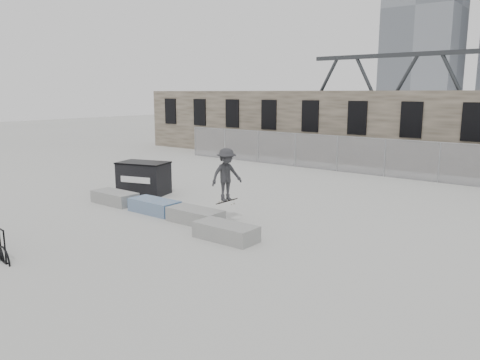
# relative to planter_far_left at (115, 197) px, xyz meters

# --- Properties ---
(ground) EXTENTS (120.00, 120.00, 0.00)m
(ground) POSITION_rel_planter_far_left_xyz_m (3.43, 0.15, -0.27)
(ground) COLOR #B4B3AE
(ground) RESTS_ON ground
(stone_wall) EXTENTS (36.00, 2.58, 4.50)m
(stone_wall) POSITION_rel_planter_far_left_xyz_m (3.43, 16.39, 1.99)
(stone_wall) COLOR brown
(stone_wall) RESTS_ON ground
(chainlink_fence) EXTENTS (22.06, 0.06, 2.02)m
(chainlink_fence) POSITION_rel_planter_far_left_xyz_m (3.43, 12.65, 0.77)
(chainlink_fence) COLOR gray
(chainlink_fence) RESTS_ON ground
(planter_far_left) EXTENTS (2.00, 0.90, 0.49)m
(planter_far_left) POSITION_rel_planter_far_left_xyz_m (0.00, 0.00, 0.00)
(planter_far_left) COLOR #989895
(planter_far_left) RESTS_ON ground
(planter_center_left) EXTENTS (2.00, 0.90, 0.49)m
(planter_center_left) POSITION_rel_planter_far_left_xyz_m (2.34, 0.03, 0.00)
(planter_center_left) COLOR #335F9A
(planter_center_left) RESTS_ON ground
(planter_center_right) EXTENTS (2.00, 0.90, 0.49)m
(planter_center_right) POSITION_rel_planter_far_left_xyz_m (4.48, -0.05, 0.00)
(planter_center_right) COLOR #989895
(planter_center_right) RESTS_ON ground
(planter_offset) EXTENTS (2.00, 0.90, 0.49)m
(planter_offset) POSITION_rel_planter_far_left_xyz_m (6.50, -0.82, 0.00)
(planter_offset) COLOR #989895
(planter_offset) RESTS_ON ground
(dumpster) EXTENTS (2.43, 1.86, 1.41)m
(dumpster) POSITION_rel_planter_far_left_xyz_m (-0.53, 1.97, 0.45)
(dumpster) COLOR black
(dumpster) RESTS_ON ground
(skateboarder) EXTENTS (0.99, 1.31, 1.97)m
(skateboarder) POSITION_rel_planter_far_left_xyz_m (5.25, 0.71, 1.39)
(skateboarder) COLOR #2B2B2E
(skateboarder) RESTS_ON ground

